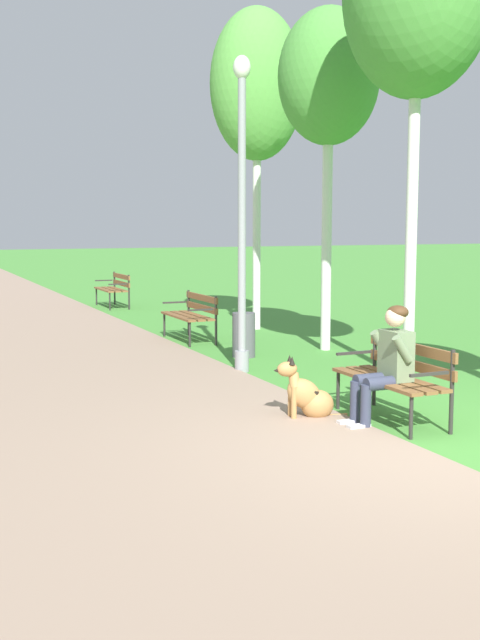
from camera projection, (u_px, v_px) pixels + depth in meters
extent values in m
plane|color=#478E38|center=(444.00, 453.00, 7.20)|extent=(120.00, 120.00, 0.00)
cube|color=brown|center=(374.00, 381.00, 8.23)|extent=(0.14, 1.50, 0.04)
cube|color=brown|center=(388.00, 380.00, 8.30)|extent=(0.14, 1.50, 0.04)
cube|color=brown|center=(402.00, 378.00, 8.37)|extent=(0.14, 1.50, 0.04)
cube|color=brown|center=(411.00, 365.00, 8.40)|extent=(0.04, 1.50, 0.11)
cube|color=brown|center=(411.00, 348.00, 8.37)|extent=(0.04, 1.50, 0.11)
cylinder|color=#2D2B28|center=(338.00, 389.00, 8.88)|extent=(0.04, 0.04, 0.45)
cylinder|color=#2D2B28|center=(374.00, 369.00, 9.04)|extent=(0.04, 0.04, 0.85)
cube|color=#2D2B28|center=(354.00, 353.00, 8.91)|extent=(0.45, 0.04, 0.03)
cylinder|color=#2D2B28|center=(411.00, 417.00, 7.62)|extent=(0.04, 0.04, 0.45)
cylinder|color=#2D2B28|center=(452.00, 392.00, 7.79)|extent=(0.04, 0.04, 0.85)
cube|color=#2D2B28|center=(429.00, 374.00, 7.65)|extent=(0.45, 0.04, 0.03)
cube|color=brown|center=(178.00, 316.00, 13.93)|extent=(0.14, 1.50, 0.04)
cube|color=brown|center=(187.00, 316.00, 14.00)|extent=(0.14, 1.50, 0.04)
cube|color=brown|center=(196.00, 316.00, 14.07)|extent=(0.14, 1.50, 0.04)
cube|color=brown|center=(202.00, 308.00, 14.09)|extent=(0.04, 1.50, 0.11)
cube|color=brown|center=(202.00, 298.00, 14.07)|extent=(0.04, 1.50, 0.11)
cylinder|color=#2D2B28|center=(164.00, 325.00, 14.58)|extent=(0.04, 0.04, 0.45)
cylinder|color=#2D2B28|center=(189.00, 313.00, 14.74)|extent=(0.04, 0.04, 0.85)
cube|color=#2D2B28|center=(174.00, 302.00, 14.61)|extent=(0.45, 0.04, 0.03)
cylinder|color=#2D2B28|center=(190.00, 334.00, 13.32)|extent=(0.04, 0.04, 0.45)
cylinder|color=#2D2B28|center=(216.00, 321.00, 13.49)|extent=(0.04, 0.04, 0.85)
cube|color=#2D2B28|center=(201.00, 310.00, 13.35)|extent=(0.45, 0.04, 0.03)
cube|color=brown|center=(104.00, 290.00, 19.58)|extent=(0.14, 1.50, 0.04)
cube|color=brown|center=(111.00, 289.00, 19.65)|extent=(0.14, 1.50, 0.04)
cube|color=brown|center=(117.00, 289.00, 19.72)|extent=(0.14, 1.50, 0.04)
cube|color=brown|center=(121.00, 284.00, 19.74)|extent=(0.04, 1.50, 0.11)
cube|color=brown|center=(121.00, 276.00, 19.72)|extent=(0.04, 1.50, 0.11)
cylinder|color=#2D2B28|center=(96.00, 296.00, 20.22)|extent=(0.04, 0.04, 0.45)
cylinder|color=#2D2B28|center=(115.00, 288.00, 20.39)|extent=(0.04, 0.04, 0.85)
cube|color=#2D2B28|center=(104.00, 280.00, 20.25)|extent=(0.45, 0.04, 0.03)
cylinder|color=#2D2B28|center=(110.00, 301.00, 18.97)|extent=(0.04, 0.04, 0.45)
cylinder|color=#2D2B28|center=(129.00, 292.00, 19.13)|extent=(0.04, 0.04, 0.85)
cube|color=#2D2B28|center=(118.00, 284.00, 19.00)|extent=(0.45, 0.04, 0.03)
cylinder|color=#33384C|center=(373.00, 380.00, 8.19)|extent=(0.42, 0.14, 0.14)
cylinder|color=#33384C|center=(355.00, 404.00, 8.14)|extent=(0.11, 0.11, 0.47)
cube|color=silver|center=(348.00, 423.00, 8.13)|extent=(0.24, 0.09, 0.07)
cylinder|color=#33384C|center=(384.00, 383.00, 8.01)|extent=(0.42, 0.14, 0.14)
cylinder|color=#33384C|center=(366.00, 408.00, 7.95)|extent=(0.11, 0.11, 0.47)
cube|color=silver|center=(359.00, 428.00, 7.95)|extent=(0.24, 0.09, 0.07)
cube|color=#6B7F5B|center=(396.00, 355.00, 8.15)|extent=(0.22, 0.36, 0.52)
cylinder|color=#6B7F5B|center=(380.00, 343.00, 8.30)|extent=(0.25, 0.09, 0.30)
cylinder|color=#6B7F5B|center=(403.00, 349.00, 7.93)|extent=(0.25, 0.09, 0.30)
sphere|color=beige|center=(395.00, 317.00, 8.09)|extent=(0.21, 0.21, 0.21)
ellipsoid|color=#472D19|center=(398.00, 312.00, 8.10)|extent=(0.22, 0.23, 0.14)
ellipsoid|color=#B27F47|center=(317.00, 405.00, 8.42)|extent=(0.40, 0.34, 0.32)
ellipsoid|color=#B27F47|center=(304.00, 394.00, 8.37)|extent=(0.53, 0.31, 0.48)
ellipsoid|color=black|center=(309.00, 390.00, 8.38)|extent=(0.38, 0.25, 0.27)
cylinder|color=#B27F47|center=(291.00, 402.00, 8.41)|extent=(0.06, 0.06, 0.38)
cylinder|color=#B27F47|center=(294.00, 404.00, 8.29)|extent=(0.06, 0.06, 0.38)
cylinder|color=#B27F47|center=(294.00, 381.00, 8.33)|extent=(0.14, 0.18, 0.19)
ellipsoid|color=#B27F47|center=(287.00, 369.00, 8.29)|extent=(0.24, 0.18, 0.16)
cone|color=black|center=(278.00, 370.00, 8.27)|extent=(0.11, 0.11, 0.09)
cone|color=black|center=(290.00, 359.00, 8.33)|extent=(0.06, 0.06, 0.09)
cone|color=black|center=(292.00, 360.00, 8.25)|extent=(0.06, 0.06, 0.09)
cylinder|color=#B27F47|center=(335.00, 416.00, 8.48)|extent=(0.28, 0.09, 0.04)
cylinder|color=gray|center=(242.00, 361.00, 11.12)|extent=(0.20, 0.20, 0.30)
cylinder|color=gray|center=(242.00, 227.00, 10.89)|extent=(0.11, 0.11, 4.07)
ellipsoid|color=silver|center=(242.00, 67.00, 10.63)|extent=(0.24, 0.24, 0.32)
cylinder|color=silver|center=(412.00, 222.00, 10.31)|extent=(0.15, 0.15, 4.21)
cylinder|color=silver|center=(327.00, 236.00, 12.86)|extent=(0.16, 0.16, 3.77)
ellipsoid|color=#4C933D|center=(329.00, 76.00, 12.55)|extent=(1.64, 1.61, 2.17)
cylinder|color=silver|center=(257.00, 231.00, 15.41)|extent=(0.15, 0.15, 3.87)
ellipsoid|color=#569E42|center=(257.00, 84.00, 15.07)|extent=(1.85, 1.63, 2.89)
cylinder|color=#515156|center=(244.00, 335.00, 12.34)|extent=(0.36, 0.36, 0.70)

